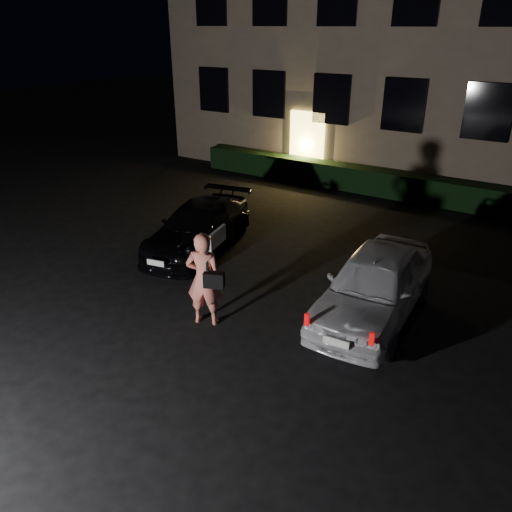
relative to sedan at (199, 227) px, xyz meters
The scene contains 6 objects.
ground 4.47m from the sedan, 51.21° to the right, with size 80.00×80.00×0.00m, color black.
building 13.04m from the sedan, 76.47° to the left, with size 20.00×8.11×12.00m.
hedge 7.58m from the sedan, 68.49° to the left, with size 15.00×0.70×0.85m, color black.
sedan is the anchor object (origin of this frame).
hatch 5.13m from the sedan, ahead, with size 1.82×4.17×1.40m.
man 3.68m from the sedan, 49.47° to the right, with size 0.90×0.69×1.93m.
Camera 1 is at (5.03, -5.97, 5.43)m, focal length 35.00 mm.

